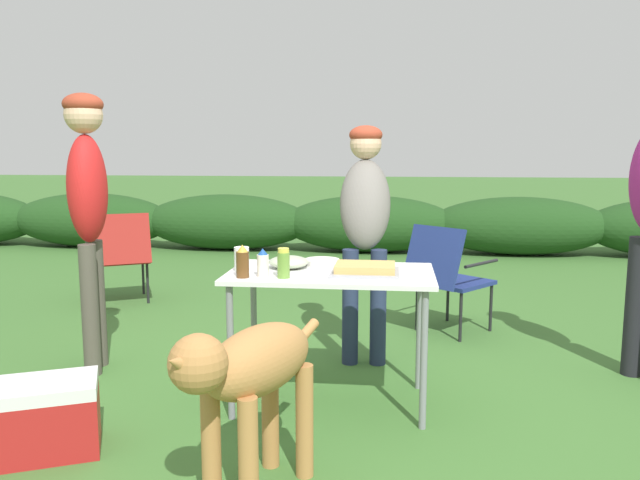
# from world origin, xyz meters

# --- Properties ---
(ground_plane) EXTENTS (60.00, 60.00, 0.00)m
(ground_plane) POSITION_xyz_m (0.00, 0.00, 0.00)
(ground_plane) COLOR #3D6B2D
(shrub_hedge) EXTENTS (14.40, 0.90, 0.77)m
(shrub_hedge) POSITION_xyz_m (-0.00, 5.22, 0.39)
(shrub_hedge) COLOR #1E4219
(shrub_hedge) RESTS_ON ground
(folding_table) EXTENTS (1.10, 0.64, 0.74)m
(folding_table) POSITION_xyz_m (0.00, 0.00, 0.66)
(folding_table) COLOR white
(folding_table) RESTS_ON ground
(food_tray) EXTENTS (0.35, 0.28, 0.06)m
(food_tray) POSITION_xyz_m (0.19, -0.06, 0.77)
(food_tray) COLOR #9E9EA3
(food_tray) RESTS_ON folding_table
(plate_stack) EXTENTS (0.20, 0.20, 0.03)m
(plate_stack) POSITION_xyz_m (-0.07, 0.20, 0.76)
(plate_stack) COLOR white
(plate_stack) RESTS_ON folding_table
(mixing_bowl) EXTENTS (0.22, 0.22, 0.07)m
(mixing_bowl) POSITION_xyz_m (-0.24, 0.07, 0.77)
(mixing_bowl) COLOR #ADBC99
(mixing_bowl) RESTS_ON folding_table
(paper_cup_stack) EXTENTS (0.08, 0.08, 0.13)m
(paper_cup_stack) POSITION_xyz_m (-0.48, -0.05, 0.81)
(paper_cup_stack) COLOR white
(paper_cup_stack) RESTS_ON folding_table
(mayo_bottle) EXTENTS (0.06, 0.06, 0.15)m
(mayo_bottle) POSITION_xyz_m (-0.34, -0.17, 0.81)
(mayo_bottle) COLOR silver
(mayo_bottle) RESTS_ON folding_table
(relish_jar) EXTENTS (0.06, 0.06, 0.15)m
(relish_jar) POSITION_xyz_m (-0.22, -0.20, 0.82)
(relish_jar) COLOR olive
(relish_jar) RESTS_ON folding_table
(beer_bottle) EXTENTS (0.07, 0.07, 0.17)m
(beer_bottle) POSITION_xyz_m (-0.43, -0.21, 0.82)
(beer_bottle) COLOR brown
(beer_bottle) RESTS_ON folding_table
(standing_person_in_navy_coat) EXTENTS (0.35, 0.46, 1.55)m
(standing_person_in_navy_coat) POSITION_xyz_m (0.14, 0.77, 0.98)
(standing_person_in_navy_coat) COLOR #232D4C
(standing_person_in_navy_coat) RESTS_ON ground
(standing_person_with_beanie) EXTENTS (0.30, 0.37, 1.73)m
(standing_person_with_beanie) POSITION_xyz_m (-1.54, 0.35, 1.11)
(standing_person_with_beanie) COLOR #4C473D
(standing_person_with_beanie) RESTS_ON ground
(dog) EXTENTS (0.50, 0.92, 0.76)m
(dog) POSITION_xyz_m (-0.21, -1.00, 0.52)
(dog) COLOR #B27A42
(dog) RESTS_ON ground
(camp_chair_green_behind_table) EXTENTS (0.73, 0.75, 0.83)m
(camp_chair_green_behind_table) POSITION_xyz_m (0.73, 1.41, 0.47)
(camp_chair_green_behind_table) COLOR navy
(camp_chair_green_behind_table) RESTS_ON ground
(camp_chair_near_hedge) EXTENTS (0.68, 0.74, 0.83)m
(camp_chair_near_hedge) POSITION_xyz_m (-2.10, 2.04, 0.47)
(camp_chair_near_hedge) COLOR maroon
(camp_chair_near_hedge) RESTS_ON ground
(cooler_box) EXTENTS (0.57, 0.49, 0.34)m
(cooler_box) POSITION_xyz_m (-1.25, -0.73, 0.17)
(cooler_box) COLOR #B21E1E
(cooler_box) RESTS_ON ground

